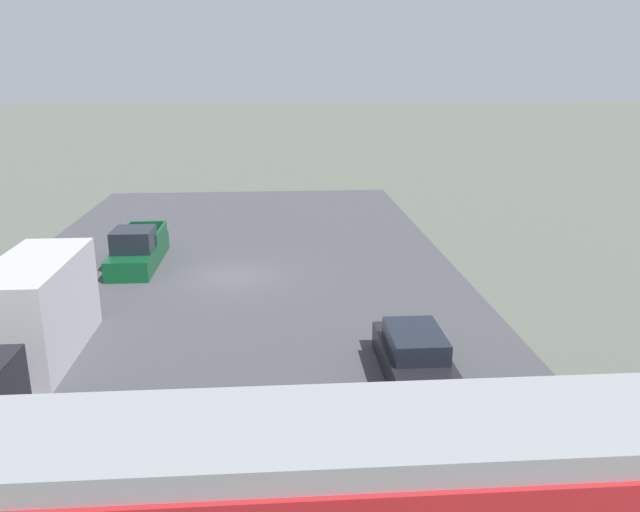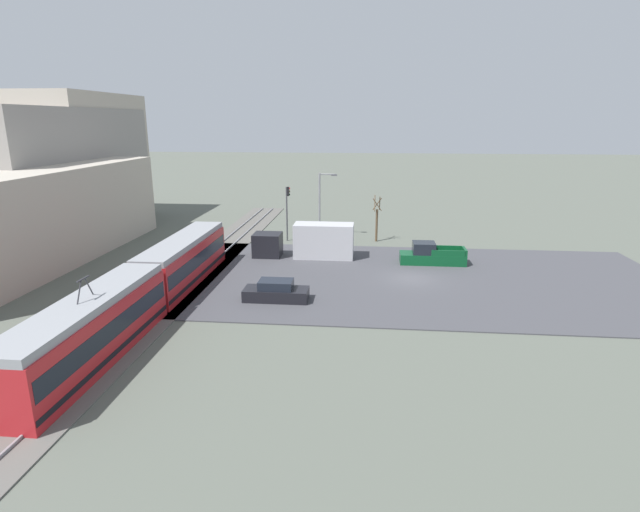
# 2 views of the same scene
# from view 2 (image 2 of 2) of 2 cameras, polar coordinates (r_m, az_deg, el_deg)

# --- Properties ---
(ground_plane) EXTENTS (320.00, 320.00, 0.00)m
(ground_plane) POSITION_cam_2_polar(r_m,az_deg,el_deg) (41.14, 10.39, -2.62)
(ground_plane) COLOR #565B51
(road_surface) EXTENTS (20.61, 41.23, 0.08)m
(road_surface) POSITION_cam_2_polar(r_m,az_deg,el_deg) (41.13, 10.39, -2.57)
(road_surface) COLOR #424247
(road_surface) RESTS_ON ground
(rail_bed) EXTENTS (63.50, 4.40, 0.22)m
(rail_bed) POSITION_cam_2_polar(r_m,az_deg,el_deg) (43.42, -14.05, -1.81)
(rail_bed) COLOR #5B5954
(rail_bed) RESTS_ON ground
(light_rail_tram) EXTENTS (27.07, 2.75, 4.60)m
(light_rail_tram) POSITION_cam_2_polar(r_m,az_deg,el_deg) (34.74, -19.26, -3.55)
(light_rail_tram) COLOR #B21E23
(light_rail_tram) RESTS_ON ground
(box_truck) EXTENTS (2.34, 9.31, 3.18)m
(box_truck) POSITION_cam_2_polar(r_m,az_deg,el_deg) (46.33, -1.15, 1.64)
(box_truck) COLOR black
(box_truck) RESTS_ON ground
(pickup_truck) EXTENTS (1.94, 5.74, 1.92)m
(pickup_truck) POSITION_cam_2_polar(r_m,az_deg,el_deg) (45.51, 12.58, 0.05)
(pickup_truck) COLOR #0C4723
(pickup_truck) RESTS_ON ground
(sedan_car_0) EXTENTS (1.84, 4.58, 1.46)m
(sedan_car_0) POSITION_cam_2_polar(r_m,az_deg,el_deg) (35.64, -5.04, -4.10)
(sedan_car_0) COLOR black
(sedan_car_0) RESTS_ON ground
(traffic_light_pole) EXTENTS (0.28, 0.47, 5.75)m
(traffic_light_pole) POSITION_cam_2_polar(r_m,az_deg,el_deg) (52.74, -3.75, 5.67)
(traffic_light_pole) COLOR #47474C
(traffic_light_pole) RESTS_ON ground
(street_tree) EXTENTS (1.16, 0.96, 4.89)m
(street_tree) POSITION_cam_2_polar(r_m,az_deg,el_deg) (52.95, 6.50, 4.03)
(street_tree) COLOR brown
(street_tree) RESTS_ON ground
(street_lamp_near_crossing) EXTENTS (0.36, 1.95, 7.02)m
(street_lamp_near_crossing) POSITION_cam_2_polar(r_m,az_deg,el_deg) (54.06, 0.19, 6.39)
(street_lamp_near_crossing) COLOR gray
(street_lamp_near_crossing) RESTS_ON ground
(backdrop_warehouse) EXTENTS (30.30, 12.37, 8.38)m
(backdrop_warehouse) POSITION_cam_2_polar(r_m,az_deg,el_deg) (52.27, -31.42, 3.92)
(backdrop_warehouse) COLOR #B2A899
(backdrop_warehouse) RESTS_ON ground
(backdrop_office_block) EXTENTS (26.35, 14.19, 13.74)m
(backdrop_office_block) POSITION_cam_2_polar(r_m,az_deg,el_deg) (64.47, -29.66, 8.33)
(backdrop_office_block) COLOR gray
(backdrop_office_block) RESTS_ON ground
(backdrop_retail_block) EXTENTS (17.57, 14.00, 15.51)m
(backdrop_retail_block) POSITION_cam_2_polar(r_m,az_deg,el_deg) (68.78, -27.31, 9.69)
(backdrop_retail_block) COLOR #B2A899
(backdrop_retail_block) RESTS_ON ground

